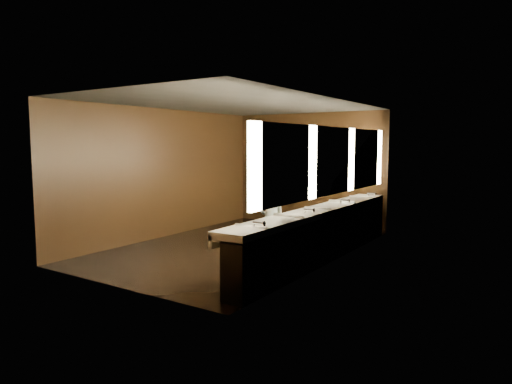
{
  "coord_description": "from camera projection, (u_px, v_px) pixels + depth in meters",
  "views": [
    {
      "loc": [
        5.16,
        -7.2,
        2.03
      ],
      "look_at": [
        0.41,
        0.0,
        1.13
      ],
      "focal_mm": 32.0,
      "sensor_mm": 36.0,
      "label": 1
    }
  ],
  "objects": [
    {
      "name": "trash_bin",
      "position": [
        261.0,
        264.0,
        6.78
      ],
      "size": [
        0.33,
        0.33,
        0.51
      ],
      "primitive_type": "cylinder",
      "rotation": [
        0.0,
        0.0,
        0.02
      ],
      "color": "black",
      "rests_on": "floor"
    },
    {
      "name": "floor",
      "position": [
        239.0,
        247.0,
        9.02
      ],
      "size": [
        6.0,
        6.0,
        0.0
      ],
      "primitive_type": "plane",
      "color": "black",
      "rests_on": "ground"
    },
    {
      "name": "mirror_band",
      "position": [
        333.0,
        161.0,
        7.75
      ],
      "size": [
        0.06,
        5.03,
        1.15
      ],
      "color": "#FFECBF",
      "rests_on": "wall_right"
    },
    {
      "name": "ceiling",
      "position": [
        238.0,
        104.0,
        8.73
      ],
      "size": [
        4.0,
        6.0,
        0.02
      ],
      "primitive_type": "cube",
      "color": "#2D2D2B",
      "rests_on": "wall_back"
    },
    {
      "name": "wall_right",
      "position": [
        333.0,
        181.0,
        7.78
      ],
      "size": [
        0.02,
        6.0,
        2.8
      ],
      "primitive_type": "cube",
      "color": "black",
      "rests_on": "floor"
    },
    {
      "name": "wall_left",
      "position": [
        164.0,
        173.0,
        9.97
      ],
      "size": [
        0.02,
        6.0,
        2.8
      ],
      "primitive_type": "cube",
      "color": "black",
      "rests_on": "floor"
    },
    {
      "name": "wall_back",
      "position": [
        308.0,
        170.0,
        11.36
      ],
      "size": [
        4.0,
        0.02,
        2.8
      ],
      "primitive_type": "cube",
      "color": "black",
      "rests_on": "floor"
    },
    {
      "name": "sink_counter",
      "position": [
        322.0,
        232.0,
        7.99
      ],
      "size": [
        0.55,
        5.4,
        1.01
      ],
      "color": "black",
      "rests_on": "floor"
    },
    {
      "name": "person",
      "position": [
        271.0,
        220.0,
        7.88
      ],
      "size": [
        0.54,
        0.63,
        1.47
      ],
      "primitive_type": "imported",
      "rotation": [
        0.0,
        0.0,
        -1.99
      ],
      "color": "#7EA1BC",
      "rests_on": "floor"
    },
    {
      "name": "wall_front",
      "position": [
        114.0,
        190.0,
        6.38
      ],
      "size": [
        4.0,
        0.02,
        2.8
      ],
      "primitive_type": "cube",
      "color": "black",
      "rests_on": "floor"
    }
  ]
}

